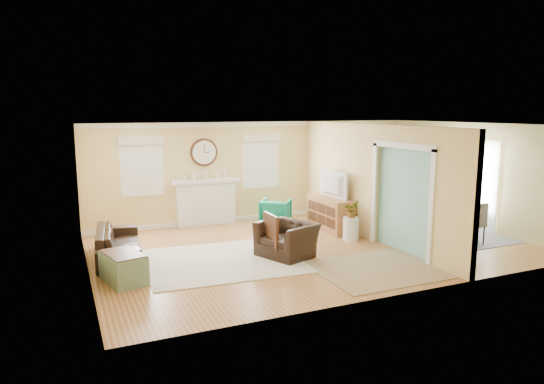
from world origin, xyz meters
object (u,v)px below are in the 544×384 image
object	(u,v)px
green_chair	(276,212)
dining_table	(432,218)
eames_chair	(287,239)
credenza	(330,213)
sofa	(119,243)

from	to	relation	value
green_chair	dining_table	world-z (taller)	dining_table
green_chair	eames_chair	bearing A→B (deg)	107.97
eames_chair	green_chair	distance (m)	2.67
green_chair	credenza	size ratio (longest dim) A/B	0.49
sofa	credenza	size ratio (longest dim) A/B	1.40
sofa	eames_chair	size ratio (longest dim) A/B	1.97
sofa	credenza	bearing A→B (deg)	-80.05
sofa	eames_chair	distance (m)	3.34
eames_chair	dining_table	distance (m)	4.02
dining_table	green_chair	bearing A→B (deg)	51.24
eames_chair	credenza	world-z (taller)	credenza
sofa	eames_chair	xyz separation A→B (m)	(3.10, -1.22, 0.04)
sofa	credenza	distance (m)	5.04
green_chair	dining_table	distance (m)	3.82
credenza	dining_table	distance (m)	2.44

